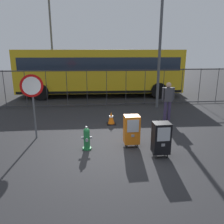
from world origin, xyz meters
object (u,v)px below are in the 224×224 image
at_px(fire_hydrant, 87,139).
at_px(stop_sign, 32,93).
at_px(newspaper_box_secondary, 132,129).
at_px(newspaper_box_primary, 161,138).
at_px(traffic_cone, 111,118).
at_px(street_light_near_left, 51,28).
at_px(pedestrian, 168,99).
at_px(bus_near, 100,70).
at_px(street_light_near_right, 161,17).
at_px(bus_far, 106,65).

distance_m(fire_hydrant, stop_sign, 2.44).
bearing_deg(newspaper_box_secondary, newspaper_box_primary, -48.74).
bearing_deg(traffic_cone, street_light_near_left, 111.20).
bearing_deg(pedestrian, newspaper_box_secondary, -129.07).
bearing_deg(fire_hydrant, bus_near, 83.55).
relative_size(newspaper_box_primary, traffic_cone, 1.92).
distance_m(newspaper_box_primary, stop_sign, 4.42).
relative_size(traffic_cone, street_light_near_right, 0.07).
bearing_deg(stop_sign, pedestrian, 16.03).
bearing_deg(street_light_near_left, fire_hydrant, -77.95).
height_order(bus_near, street_light_near_left, street_light_near_left).
height_order(newspaper_box_primary, newspaper_box_secondary, same).
xyz_separation_m(stop_sign, pedestrian, (5.27, 1.51, -0.65)).
relative_size(newspaper_box_primary, street_light_near_right, 0.13).
relative_size(fire_hydrant, newspaper_box_primary, 0.73).
relative_size(traffic_cone, bus_far, 0.05).
distance_m(stop_sign, bus_far, 12.66).
distance_m(newspaper_box_primary, bus_near, 9.45).
bearing_deg(pedestrian, bus_near, 113.13).
xyz_separation_m(newspaper_box_secondary, traffic_cone, (-0.40, 2.31, -0.31)).
xyz_separation_m(newspaper_box_primary, bus_far, (-0.37, 14.02, 1.14)).
bearing_deg(newspaper_box_secondary, street_light_near_left, 108.93).
bearing_deg(street_light_near_left, newspaper_box_secondary, -71.07).
distance_m(fire_hydrant, street_light_near_right, 7.50).
distance_m(stop_sign, bus_near, 7.94).
relative_size(bus_far, street_light_near_left, 1.35).
distance_m(traffic_cone, street_light_near_right, 5.70).
xyz_separation_m(stop_sign, bus_far, (3.51, 12.16, 0.11)).
bearing_deg(pedestrian, stop_sign, -163.97).
bearing_deg(newspaper_box_primary, traffic_cone, 109.42).
xyz_separation_m(stop_sign, bus_near, (2.73, 7.45, 0.11)).
height_order(stop_sign, bus_far, bus_far).
bearing_deg(newspaper_box_secondary, stop_sign, 161.56).
xyz_separation_m(newspaper_box_primary, bus_near, (-1.15, 9.31, 1.14)).
height_order(stop_sign, street_light_near_left, street_light_near_left).
relative_size(fire_hydrant, bus_near, 0.07).
relative_size(newspaper_box_secondary, traffic_cone, 1.92).
height_order(stop_sign, pedestrian, stop_sign).
bearing_deg(newspaper_box_primary, street_light_near_left, 110.74).
distance_m(stop_sign, traffic_cone, 3.33).
bearing_deg(bus_near, street_light_near_left, 145.11).
bearing_deg(stop_sign, street_light_near_right, 34.57).
bearing_deg(fire_hydrant, newspaper_box_secondary, 2.90).
bearing_deg(traffic_cone, bus_near, 90.48).
height_order(fire_hydrant, bus_near, bus_near).
xyz_separation_m(fire_hydrant, traffic_cone, (1.02, 2.38, -0.09)).
height_order(stop_sign, street_light_near_right, street_light_near_right).
xyz_separation_m(newspaper_box_secondary, bus_near, (-0.45, 8.51, 1.14)).
height_order(street_light_near_left, street_light_near_right, street_light_near_right).
xyz_separation_m(street_light_near_left, street_light_near_right, (6.16, -6.21, 0.06)).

